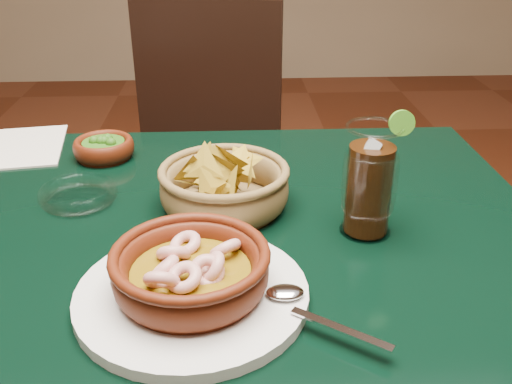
{
  "coord_description": "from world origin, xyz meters",
  "views": [
    {
      "loc": [
        0.1,
        -0.78,
        1.2
      ],
      "look_at": [
        0.14,
        -0.02,
        0.81
      ],
      "focal_mm": 40.0,
      "sensor_mm": 36.0,
      "label": 1
    }
  ],
  "objects_px": {
    "shrimp_plate": "(192,277)",
    "chip_basket": "(224,186)",
    "dining_table": "(171,274)",
    "cola_drink": "(369,182)",
    "dining_chair": "(202,164)"
  },
  "relations": [
    {
      "from": "shrimp_plate",
      "to": "chip_basket",
      "type": "height_order",
      "value": "chip_basket"
    },
    {
      "from": "dining_table",
      "to": "cola_drink",
      "type": "xyz_separation_m",
      "value": [
        0.31,
        -0.04,
        0.18
      ]
    },
    {
      "from": "dining_table",
      "to": "chip_basket",
      "type": "bearing_deg",
      "value": 27.28
    },
    {
      "from": "dining_chair",
      "to": "cola_drink",
      "type": "height_order",
      "value": "dining_chair"
    },
    {
      "from": "chip_basket",
      "to": "cola_drink",
      "type": "height_order",
      "value": "cola_drink"
    },
    {
      "from": "dining_table",
      "to": "chip_basket",
      "type": "xyz_separation_m",
      "value": [
        0.09,
        0.05,
        0.14
      ]
    },
    {
      "from": "dining_chair",
      "to": "shrimp_plate",
      "type": "bearing_deg",
      "value": -88.14
    },
    {
      "from": "cola_drink",
      "to": "dining_chair",
      "type": "bearing_deg",
      "value": 110.67
    },
    {
      "from": "dining_table",
      "to": "shrimp_plate",
      "type": "height_order",
      "value": "shrimp_plate"
    },
    {
      "from": "dining_table",
      "to": "shrimp_plate",
      "type": "bearing_deg",
      "value": -75.54
    },
    {
      "from": "dining_chair",
      "to": "shrimp_plate",
      "type": "distance_m",
      "value": 0.94
    },
    {
      "from": "dining_table",
      "to": "shrimp_plate",
      "type": "distance_m",
      "value": 0.24
    },
    {
      "from": "shrimp_plate",
      "to": "chip_basket",
      "type": "xyz_separation_m",
      "value": [
        0.04,
        0.25,
        0.0
      ]
    },
    {
      "from": "chip_basket",
      "to": "dining_table",
      "type": "bearing_deg",
      "value": -152.72
    },
    {
      "from": "chip_basket",
      "to": "cola_drink",
      "type": "distance_m",
      "value": 0.24
    }
  ]
}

